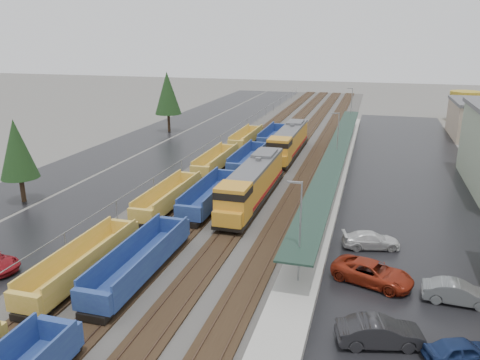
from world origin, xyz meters
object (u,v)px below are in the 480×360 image
(storage_tank, at_px, (464,106))
(parked_car_east_d, at_px, (462,352))
(locomotive_trail, at_px, (289,142))
(well_string_blue, at_px, (182,224))
(parked_car_east_a, at_px, (380,333))
(parked_car_east_e, at_px, (458,293))
(locomotive_lead, at_px, (252,184))
(parked_car_east_c, at_px, (371,240))
(parked_car_east_b, at_px, (372,273))
(well_string_yellow, at_px, (133,225))

(storage_tank, xyz_separation_m, parked_car_east_d, (-12.20, -82.52, -2.41))
(locomotive_trail, relative_size, well_string_blue, 0.21)
(parked_car_east_a, relative_size, parked_car_east_e, 1.10)
(locomotive_trail, distance_m, parked_car_east_a, 43.75)
(locomotive_lead, distance_m, parked_car_east_d, 27.39)
(parked_car_east_c, bearing_deg, parked_car_east_b, 167.04)
(parked_car_east_b, bearing_deg, well_string_yellow, 102.19)
(parked_car_east_c, bearing_deg, well_string_yellow, 85.14)
(well_string_yellow, bearing_deg, parked_car_east_b, -6.91)
(well_string_blue, distance_m, parked_car_east_c, 16.46)
(storage_tank, height_order, parked_car_east_d, storage_tank)
(parked_car_east_b, relative_size, parked_car_east_d, 1.40)
(well_string_yellow, relative_size, parked_car_east_e, 19.55)
(well_string_blue, xyz_separation_m, parked_car_east_b, (16.52, -3.96, -0.38))
(storage_tank, height_order, parked_car_east_e, storage_tank)
(locomotive_lead, relative_size, parked_car_east_a, 3.88)
(well_string_blue, distance_m, parked_car_east_a, 20.40)
(parked_car_east_d, bearing_deg, well_string_blue, 39.68)
(locomotive_trail, bearing_deg, parked_car_east_c, -66.57)
(well_string_yellow, bearing_deg, parked_car_east_e, -7.95)
(storage_tank, xyz_separation_m, parked_car_east_a, (-16.53, -82.14, -2.29))
(locomotive_trail, bearing_deg, well_string_blue, -97.46)
(storage_tank, distance_m, parked_car_east_a, 83.82)
(well_string_yellow, height_order, well_string_blue, well_string_blue)
(parked_car_east_b, bearing_deg, parked_car_east_d, -128.34)
(well_string_blue, bearing_deg, parked_car_east_c, 7.37)
(locomotive_lead, bearing_deg, well_string_yellow, -126.01)
(well_string_yellow, bearing_deg, well_string_blue, 20.29)
(locomotive_lead, bearing_deg, parked_car_east_c, -31.06)
(locomotive_lead, bearing_deg, parked_car_east_e, -39.04)
(locomotive_trail, xyz_separation_m, parked_car_east_d, (17.38, -42.10, -1.63))
(parked_car_east_c, height_order, parked_car_east_e, parked_car_east_e)
(well_string_blue, bearing_deg, parked_car_east_b, -13.50)
(parked_car_east_c, height_order, parked_car_east_d, parked_car_east_d)
(locomotive_trail, bearing_deg, parked_car_east_b, -70.05)
(parked_car_east_b, height_order, parked_car_east_d, parked_car_east_b)
(parked_car_east_a, distance_m, parked_car_east_d, 4.34)
(storage_tank, bearing_deg, parked_car_east_b, -102.83)
(well_string_blue, xyz_separation_m, parked_car_east_d, (21.38, -11.57, -0.47))
(parked_car_east_a, bearing_deg, parked_car_east_c, -11.40)
(well_string_yellow, height_order, parked_car_east_e, well_string_yellow)
(parked_car_east_d, bearing_deg, parked_car_east_a, 63.17)
(parked_car_east_a, distance_m, parked_car_east_e, 7.88)
(parked_car_east_b, bearing_deg, parked_car_east_a, -156.69)
(storage_tank, height_order, parked_car_east_a, storage_tank)
(locomotive_trail, height_order, parked_car_east_e, locomotive_trail)
(storage_tank, relative_size, parked_car_east_c, 1.30)
(well_string_blue, distance_m, parked_car_east_d, 24.32)
(parked_car_east_b, relative_size, parked_car_east_c, 1.21)
(locomotive_lead, distance_m, well_string_yellow, 13.66)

